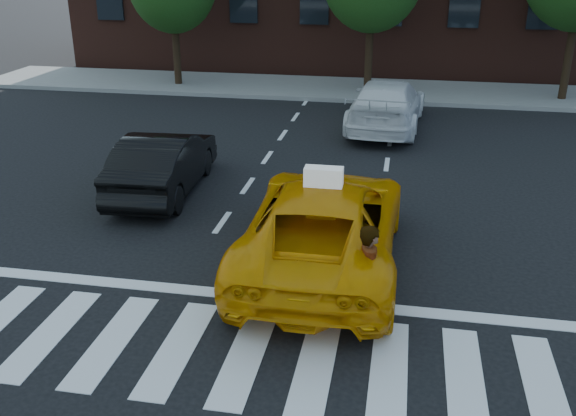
{
  "coord_description": "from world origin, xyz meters",
  "views": [
    {
      "loc": [
        1.97,
        -7.3,
        5.39
      ],
      "look_at": [
        0.08,
        2.82,
        1.1
      ],
      "focal_mm": 40.0,
      "sensor_mm": 36.0,
      "label": 1
    }
  ],
  "objects_px": {
    "white_suv": "(387,104)",
    "woman": "(370,277)",
    "taxi": "(324,224)",
    "dog": "(290,305)",
    "black_sedan": "(163,162)"
  },
  "relations": [
    {
      "from": "black_sedan",
      "to": "dog",
      "type": "distance_m",
      "value": 6.16
    },
    {
      "from": "white_suv",
      "to": "taxi",
      "type": "bearing_deg",
      "value": 89.85
    },
    {
      "from": "black_sedan",
      "to": "dog",
      "type": "height_order",
      "value": "black_sedan"
    },
    {
      "from": "white_suv",
      "to": "woman",
      "type": "distance_m",
      "value": 11.29
    },
    {
      "from": "black_sedan",
      "to": "woman",
      "type": "bearing_deg",
      "value": 133.05
    },
    {
      "from": "taxi",
      "to": "white_suv",
      "type": "distance_m",
      "value": 9.44
    },
    {
      "from": "taxi",
      "to": "dog",
      "type": "xyz_separation_m",
      "value": [
        -0.27,
        -1.87,
        -0.58
      ]
    },
    {
      "from": "woman",
      "to": "dog",
      "type": "xyz_separation_m",
      "value": [
        -1.2,
        0.01,
        -0.61
      ]
    },
    {
      "from": "white_suv",
      "to": "woman",
      "type": "xyz_separation_m",
      "value": [
        0.23,
        -11.28,
        0.08
      ]
    },
    {
      "from": "dog",
      "to": "taxi",
      "type": "bearing_deg",
      "value": 88.76
    },
    {
      "from": "dog",
      "to": "woman",
      "type": "bearing_deg",
      "value": 6.77
    },
    {
      "from": "white_suv",
      "to": "black_sedan",
      "type": "bearing_deg",
      "value": 57.56
    },
    {
      "from": "woman",
      "to": "dog",
      "type": "height_order",
      "value": "woman"
    },
    {
      "from": "taxi",
      "to": "woman",
      "type": "distance_m",
      "value": 2.09
    },
    {
      "from": "taxi",
      "to": "woman",
      "type": "bearing_deg",
      "value": 115.91
    }
  ]
}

